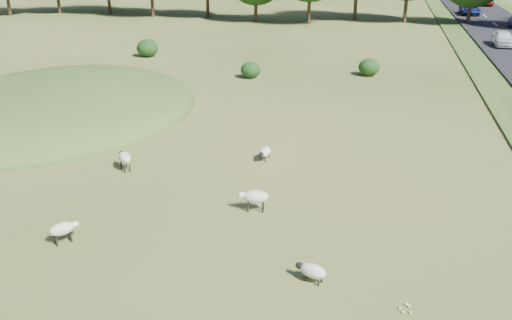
{
  "coord_description": "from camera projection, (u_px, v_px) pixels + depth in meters",
  "views": [
    {
      "loc": [
        6.81,
        -18.03,
        9.76
      ],
      "look_at": [
        2.0,
        4.0,
        1.0
      ],
      "focal_mm": 40.0,
      "sensor_mm": 36.0,
      "label": 1
    }
  ],
  "objects": [
    {
      "name": "sheep_1",
      "position": [
        312.0,
        271.0,
        17.27
      ],
      "size": [
        1.08,
        0.72,
        0.6
      ],
      "rotation": [
        0.0,
        0.0,
        2.78
      ],
      "color": "#BCB49C",
      "rests_on": "ground"
    },
    {
      "name": "sheep_3",
      "position": [
        63.0,
        229.0,
        19.45
      ],
      "size": [
        0.92,
        1.01,
        0.75
      ],
      "rotation": [
        0.0,
        0.0,
        0.87
      ],
      "color": "#BCB49C",
      "rests_on": "ground"
    },
    {
      "name": "car_2",
      "position": [
        503.0,
        38.0,
        54.01
      ],
      "size": [
        1.69,
        4.19,
        1.43
      ],
      "primitive_type": "imported",
      "color": "white",
      "rests_on": "road"
    },
    {
      "name": "car_5",
      "position": [
        485.0,
        0.0,
        87.31
      ],
      "size": [
        2.09,
        5.14,
        1.49
      ],
      "primitive_type": "imported",
      "rotation": [
        0.0,
        0.0,
        3.14
      ],
      "color": "maroon",
      "rests_on": "road"
    },
    {
      "name": "sheep_2",
      "position": [
        124.0,
        158.0,
        25.6
      ],
      "size": [
        1.03,
        1.11,
        0.84
      ],
      "rotation": [
        0.0,
        0.0,
        2.28
      ],
      "color": "#BCB49C",
      "rests_on": "ground"
    },
    {
      "name": "sheep_4",
      "position": [
        265.0,
        152.0,
        26.84
      ],
      "size": [
        0.61,
        1.11,
        0.62
      ],
      "rotation": [
        0.0,
        0.0,
        4.55
      ],
      "color": "#BCB49C",
      "rests_on": "ground"
    },
    {
      "name": "ground",
      "position": [
        277.0,
        90.0,
        39.52
      ],
      "size": [
        160.0,
        160.0,
        0.0
      ],
      "primitive_type": "plane",
      "color": "#375119",
      "rests_on": "ground"
    },
    {
      "name": "mound",
      "position": [
        59.0,
        111.0,
        34.62
      ],
      "size": [
        16.0,
        20.0,
        4.0
      ],
      "primitive_type": "ellipsoid",
      "color": "#33561E",
      "rests_on": "ground"
    },
    {
      "name": "car_1",
      "position": [
        470.0,
        9.0,
        76.51
      ],
      "size": [
        2.33,
        5.06,
        1.41
      ],
      "primitive_type": "imported",
      "color": "navy",
      "rests_on": "road"
    },
    {
      "name": "shrubs",
      "position": [
        230.0,
        58.0,
        46.5
      ],
      "size": [
        21.15,
        7.83,
        1.55
      ],
      "color": "black",
      "rests_on": "ground"
    },
    {
      "name": "sheep_0",
      "position": [
        255.0,
        197.0,
        21.7
      ],
      "size": [
        1.22,
        0.64,
        0.86
      ],
      "rotation": [
        0.0,
        0.0,
        3.27
      ],
      "color": "#BCB49C",
      "rests_on": "ground"
    }
  ]
}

